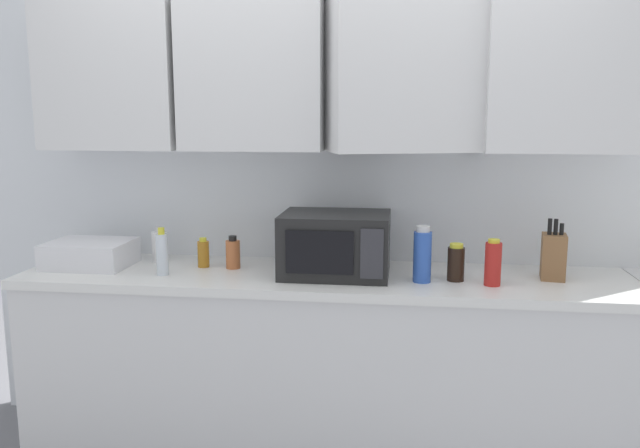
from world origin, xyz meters
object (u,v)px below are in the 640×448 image
at_px(bottle_clear_tall, 162,253).
at_px(bottle_soy_dark, 456,263).
at_px(bottle_blue_cleaner, 422,255).
at_px(bottle_red_sauce, 493,263).
at_px(knife_block, 553,256).
at_px(dish_rack, 90,254).
at_px(bottle_amber_vinegar, 203,253).
at_px(bottle_spice_jar, 233,254).
at_px(microwave, 335,244).
at_px(bottle_white_jar, 160,246).

height_order(bottle_clear_tall, bottle_soy_dark, bottle_clear_tall).
bearing_deg(bottle_blue_cleaner, bottle_red_sauce, -3.67).
bearing_deg(knife_block, dish_rack, -179.03).
bearing_deg(bottle_red_sauce, bottle_soy_dark, 158.33).
bearing_deg(bottle_soy_dark, dish_rack, 178.44).
distance_m(dish_rack, bottle_red_sauce, 1.86).
xyz_separation_m(bottle_clear_tall, bottle_amber_vinegar, (0.13, 0.17, -0.03)).
height_order(dish_rack, bottle_soy_dark, bottle_soy_dark).
relative_size(bottle_spice_jar, bottle_soy_dark, 0.94).
height_order(microwave, bottle_red_sauce, microwave).
relative_size(microwave, bottle_red_sauce, 2.42).
relative_size(knife_block, bottle_amber_vinegar, 1.92).
relative_size(microwave, bottle_white_jar, 2.76).
height_order(bottle_clear_tall, bottle_blue_cleaner, bottle_blue_cleaner).
height_order(bottle_spice_jar, bottle_red_sauce, bottle_red_sauce).
bearing_deg(microwave, bottle_amber_vinegar, 174.20).
xyz_separation_m(bottle_soy_dark, bottle_white_jar, (-1.41, 0.18, 0.00)).
xyz_separation_m(dish_rack, knife_block, (2.13, 0.04, 0.04)).
bearing_deg(bottle_soy_dark, knife_block, 11.07).
height_order(knife_block, bottle_white_jar, knife_block).
xyz_separation_m(bottle_spice_jar, bottle_blue_cleaner, (0.87, -0.13, 0.05)).
xyz_separation_m(bottle_spice_jar, bottle_white_jar, (-0.39, 0.08, 0.01)).
bearing_deg(bottle_red_sauce, dish_rack, 176.75).
bearing_deg(dish_rack, microwave, -0.52).
bearing_deg(bottle_clear_tall, bottle_blue_cleaner, 1.55).
bearing_deg(knife_block, bottle_blue_cleaner, -167.83).
distance_m(bottle_clear_tall, bottle_red_sauce, 1.45).
bearing_deg(bottle_spice_jar, bottle_blue_cleaner, -8.71).
bearing_deg(bottle_blue_cleaner, bottle_spice_jar, 171.29).
bearing_deg(bottle_blue_cleaner, dish_rack, 176.83).
bearing_deg(knife_block, bottle_red_sauce, -152.79).
distance_m(dish_rack, bottle_amber_vinegar, 0.54).
bearing_deg(bottle_soy_dark, microwave, 176.13).
height_order(microwave, dish_rack, microwave).
bearing_deg(bottle_clear_tall, knife_block, 5.10).
bearing_deg(bottle_white_jar, bottle_red_sauce, -8.61).
xyz_separation_m(microwave, bottle_blue_cleaner, (0.38, -0.08, -0.02)).
xyz_separation_m(bottle_blue_cleaner, bottle_white_jar, (-1.27, 0.22, -0.04)).
bearing_deg(bottle_red_sauce, bottle_blue_cleaner, 176.33).
xyz_separation_m(knife_block, bottle_amber_vinegar, (-1.59, 0.02, -0.04)).
xyz_separation_m(knife_block, bottle_red_sauce, (-0.28, -0.14, -0.01)).
distance_m(knife_block, bottle_red_sauce, 0.31).
xyz_separation_m(dish_rack, bottle_amber_vinegar, (0.54, 0.05, 0.01)).
bearing_deg(bottle_soy_dark, bottle_white_jar, 172.84).
distance_m(microwave, bottle_spice_jar, 0.50).
distance_m(knife_block, bottle_blue_cleaner, 0.58).
height_order(microwave, bottle_spice_jar, microwave).
relative_size(dish_rack, bottle_amber_vinegar, 2.70).
distance_m(knife_block, bottle_soy_dark, 0.43).
bearing_deg(bottle_white_jar, bottle_spice_jar, -12.02).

